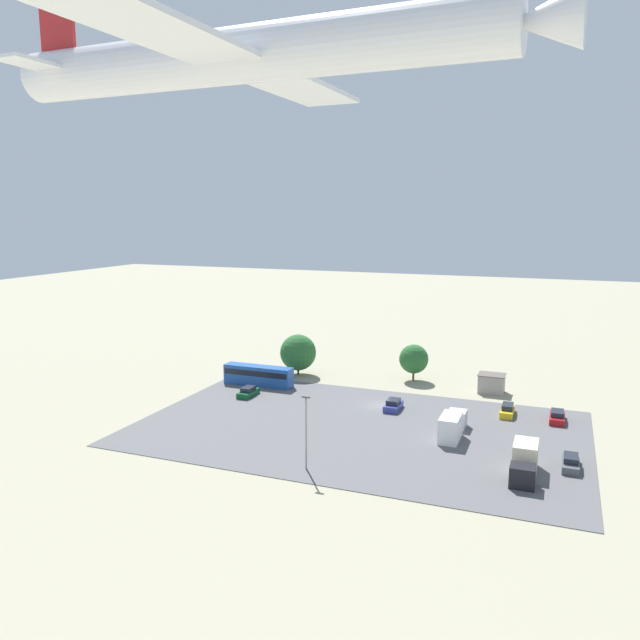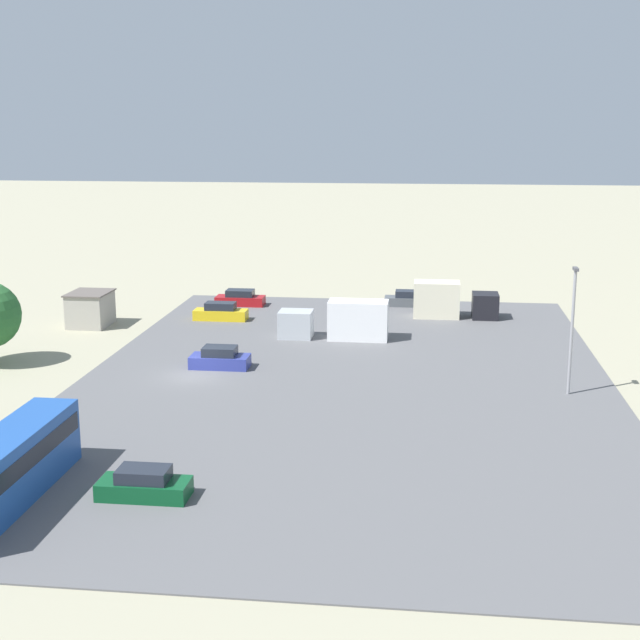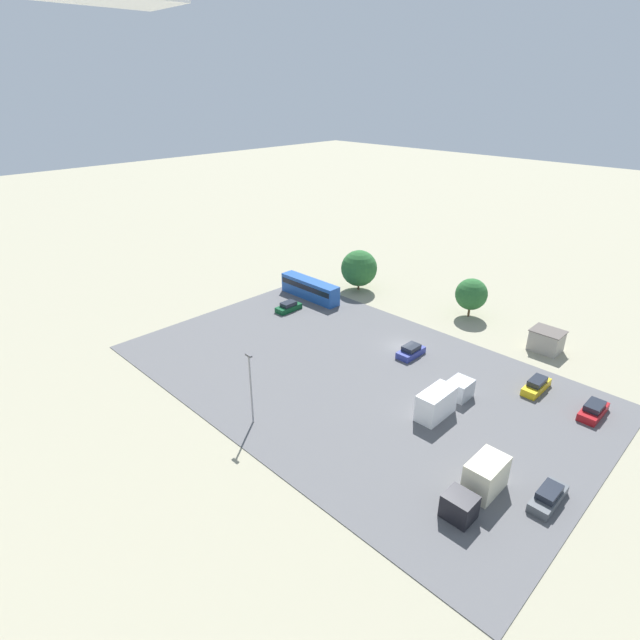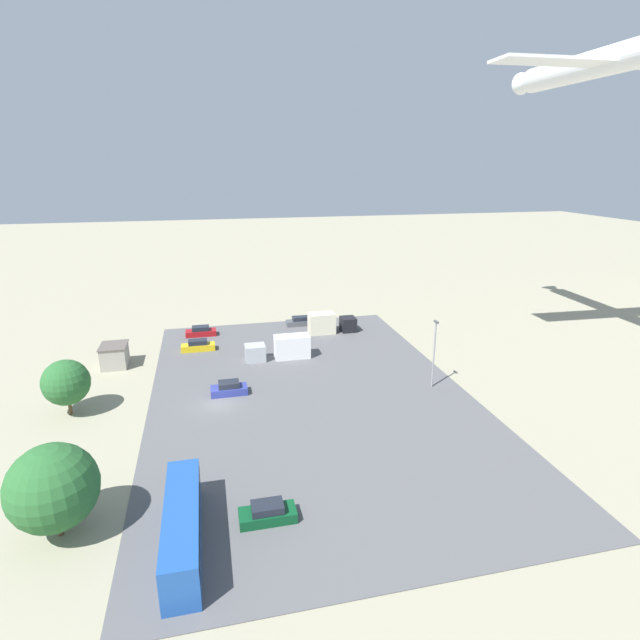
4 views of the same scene
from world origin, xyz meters
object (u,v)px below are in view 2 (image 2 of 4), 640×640
(parked_car_0, at_px, (144,485))
(parked_car_3, at_px, (240,299))
(parked_truck_0, at_px, (450,301))
(parked_truck_1, at_px, (340,321))
(parked_car_2, at_px, (221,312))
(bus, at_px, (7,467))
(parked_car_4, at_px, (220,359))
(shed_building, at_px, (90,309))
(parked_car_1, at_px, (409,299))

(parked_car_0, bearing_deg, parked_car_3, 6.08)
(parked_truck_0, height_order, parked_truck_1, parked_truck_0)
(parked_car_2, xyz_separation_m, parked_truck_1, (5.82, 11.41, 0.80))
(parked_car_3, relative_size, parked_truck_1, 0.52)
(parked_truck_0, bearing_deg, bus, -26.37)
(bus, distance_m, parked_truck_0, 48.36)
(parked_car_3, xyz_separation_m, parked_car_4, (22.22, 3.16, 0.01))
(shed_building, height_order, parked_truck_0, parked_truck_0)
(parked_car_1, bearing_deg, parked_car_0, -13.86)
(parked_truck_1, bearing_deg, parked_car_4, 141.40)
(parked_car_3, relative_size, parked_truck_0, 0.62)
(parked_truck_0, relative_size, parked_truck_1, 0.85)
(parked_car_0, bearing_deg, bus, 102.27)
(parked_car_1, distance_m, parked_truck_0, 6.14)
(parked_car_4, bearing_deg, parked_car_3, 8.10)
(bus, bearing_deg, parked_car_2, 88.67)
(parked_car_1, height_order, parked_truck_1, parked_truck_1)
(bus, bearing_deg, parked_car_0, 12.27)
(parked_car_0, distance_m, parked_car_4, 22.89)
(parked_car_2, xyz_separation_m, parked_car_4, (15.64, 3.58, -0.01))
(bus, distance_m, parked_car_3, 46.42)
(bus, distance_m, parked_truck_1, 36.15)
(parked_car_0, xyz_separation_m, parked_car_2, (-38.46, -5.21, 0.05))
(parked_car_1, relative_size, parked_car_2, 0.99)
(parked_car_4, xyz_separation_m, parked_truck_0, (-19.17, 16.98, 0.84))
(parked_car_3, bearing_deg, parked_car_4, 8.10)
(parked_truck_1, bearing_deg, shed_building, 83.85)
(parked_truck_1, bearing_deg, bus, 160.05)
(shed_building, xyz_separation_m, parked_car_3, (-10.01, 11.26, -0.80))
(parked_car_4, relative_size, parked_truck_0, 0.56)
(parked_car_0, bearing_deg, parked_car_2, 7.72)
(shed_building, relative_size, parked_car_3, 0.89)
(shed_building, distance_m, bus, 37.71)
(parked_truck_0, bearing_deg, parked_car_4, -41.54)
(parked_car_4, height_order, parked_truck_1, parked_truck_1)
(parked_car_1, xyz_separation_m, parked_car_2, (8.26, -16.74, 0.04))
(parked_car_2, bearing_deg, parked_truck_1, -117.02)
(bus, xyz_separation_m, parked_car_2, (-39.80, 0.92, -1.09))
(parked_car_1, height_order, parked_car_2, parked_car_2)
(parked_car_1, distance_m, parked_car_4, 27.29)
(parked_truck_1, bearing_deg, parked_car_3, 41.55)
(shed_building, bearing_deg, parked_car_2, 107.51)
(parked_car_2, xyz_separation_m, parked_car_3, (-6.59, 0.41, -0.03))
(parked_car_2, height_order, parked_truck_1, parked_truck_1)
(bus, height_order, parked_car_1, bus)
(parked_car_2, bearing_deg, parked_car_4, -167.12)
(parked_car_4, bearing_deg, shed_building, 49.75)
(shed_building, bearing_deg, parked_truck_0, 102.48)
(shed_building, height_order, parked_car_3, shed_building)
(parked_car_4, xyz_separation_m, parked_truck_1, (-9.82, 7.84, 0.81))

